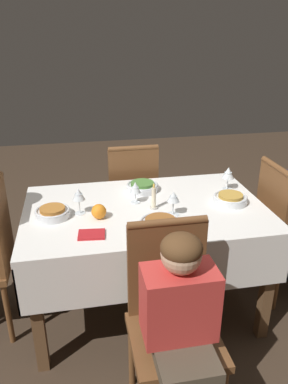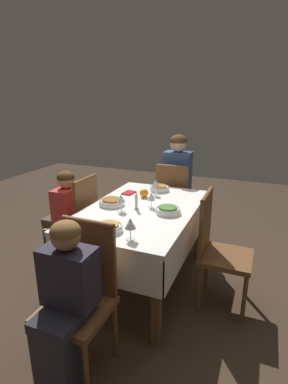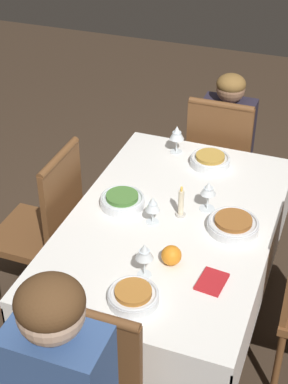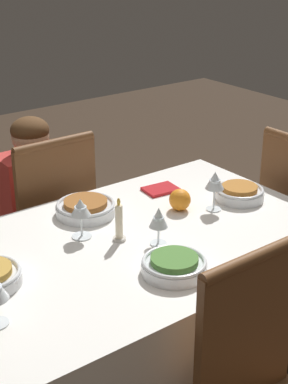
# 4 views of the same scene
# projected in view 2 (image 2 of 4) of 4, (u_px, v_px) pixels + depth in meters

# --- Properties ---
(ground_plane) EXTENTS (8.00, 8.00, 0.00)m
(ground_plane) POSITION_uv_depth(u_px,v_px,m) (141.00, 282.00, 2.74)
(ground_plane) COLOR #3D2D21
(dining_table) EXTENTS (1.39, 0.88, 0.72)m
(dining_table) POSITION_uv_depth(u_px,v_px,m) (141.00, 219.00, 2.55)
(dining_table) COLOR white
(dining_table) RESTS_ON ground_plane
(chair_east) EXTENTS (0.39, 0.39, 0.93)m
(chair_east) POSITION_uv_depth(u_px,v_px,m) (174.00, 200.00, 3.39)
(chair_east) COLOR brown
(chair_east) RESTS_ON ground_plane
(chair_west) EXTENTS (0.39, 0.39, 0.93)m
(chair_west) POSITION_uv_depth(u_px,v_px,m) (81.00, 291.00, 1.79)
(chair_west) COLOR brown
(chair_west) RESTS_ON ground_plane
(chair_north) EXTENTS (0.39, 0.39, 0.93)m
(chair_north) POSITION_uv_depth(u_px,v_px,m) (78.00, 220.00, 2.84)
(chair_north) COLOR brown
(chair_north) RESTS_ON ground_plane
(chair_south) EXTENTS (0.39, 0.39, 0.93)m
(chair_south) POSITION_uv_depth(u_px,v_px,m) (218.00, 246.00, 2.33)
(chair_south) COLOR brown
(chair_south) RESTS_ON ground_plane
(person_adult_denim) EXTENTS (0.34, 0.30, 1.23)m
(person_adult_denim) POSITION_uv_depth(u_px,v_px,m) (178.00, 181.00, 3.46)
(person_adult_denim) COLOR #383342
(person_adult_denim) RESTS_ON ground_plane
(person_child_dark) EXTENTS (0.33, 0.30, 1.00)m
(person_child_dark) POSITION_uv_depth(u_px,v_px,m) (64.00, 302.00, 1.63)
(person_child_dark) COLOR #282833
(person_child_dark) RESTS_ON ground_plane
(person_child_red) EXTENTS (0.30, 0.33, 0.97)m
(person_child_red) POSITION_uv_depth(u_px,v_px,m) (63.00, 215.00, 2.89)
(person_child_red) COLOR #4C4233
(person_child_red) RESTS_ON ground_plane
(bowl_east) EXTENTS (0.19, 0.19, 0.06)m
(bowl_east) POSITION_uv_depth(u_px,v_px,m) (159.00, 188.00, 2.99)
(bowl_east) COLOR silver
(bowl_east) RESTS_ON dining_table
(wine_glass_east) EXTENTS (0.07, 0.07, 0.15)m
(wine_glass_east) POSITION_uv_depth(u_px,v_px,m) (156.00, 184.00, 2.83)
(wine_glass_east) COLOR white
(wine_glass_east) RESTS_ON dining_table
(bowl_west) EXTENTS (0.20, 0.20, 0.06)m
(bowl_west) POSITION_uv_depth(u_px,v_px,m) (108.00, 227.00, 2.08)
(bowl_west) COLOR silver
(bowl_west) RESTS_ON dining_table
(wine_glass_west) EXTENTS (0.08, 0.08, 0.15)m
(wine_glass_west) POSITION_uv_depth(u_px,v_px,m) (130.00, 224.00, 1.93)
(wine_glass_west) COLOR white
(wine_glass_west) RESTS_ON dining_table
(bowl_north) EXTENTS (0.22, 0.22, 0.06)m
(bowl_north) POSITION_uv_depth(u_px,v_px,m) (112.00, 202.00, 2.59)
(bowl_north) COLOR silver
(bowl_north) RESTS_ON dining_table
(wine_glass_north) EXTENTS (0.07, 0.07, 0.14)m
(wine_glass_north) POSITION_uv_depth(u_px,v_px,m) (121.00, 199.00, 2.42)
(wine_glass_north) COLOR white
(wine_glass_north) RESTS_ON dining_table
(bowl_south) EXTENTS (0.20, 0.20, 0.06)m
(bowl_south) POSITION_uv_depth(u_px,v_px,m) (168.00, 210.00, 2.40)
(bowl_south) COLOR silver
(bowl_south) RESTS_ON dining_table
(wine_glass_south) EXTENTS (0.06, 0.06, 0.13)m
(wine_glass_south) POSITION_uv_depth(u_px,v_px,m) (151.00, 197.00, 2.51)
(wine_glass_south) COLOR white
(wine_glass_south) RESTS_ON dining_table
(candle_centerpiece) EXTENTS (0.04, 0.04, 0.16)m
(candle_centerpiece) POSITION_uv_depth(u_px,v_px,m) (136.00, 202.00, 2.48)
(candle_centerpiece) COLOR beige
(candle_centerpiece) RESTS_ON dining_table
(orange_fruit) EXTENTS (0.08, 0.08, 0.08)m
(orange_fruit) POSITION_uv_depth(u_px,v_px,m) (144.00, 193.00, 2.79)
(orange_fruit) COLOR orange
(orange_fruit) RESTS_ON dining_table
(napkin_red_folded) EXTENTS (0.14, 0.11, 0.01)m
(napkin_red_folded) POSITION_uv_depth(u_px,v_px,m) (129.00, 193.00, 2.91)
(napkin_red_folded) COLOR red
(napkin_red_folded) RESTS_ON dining_table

